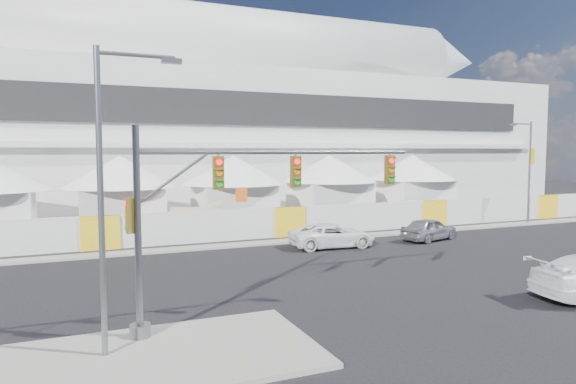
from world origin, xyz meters
name	(u,v)px	position (x,y,z in m)	size (l,w,h in m)	color
ground	(294,306)	(0.00, 0.00, 0.00)	(160.00, 160.00, 0.00)	black
median_island	(137,361)	(-6.00, -3.00, 0.07)	(10.00, 5.00, 0.15)	gray
far_curb	(472,227)	(20.00, 12.50, 0.06)	(80.00, 1.20, 0.12)	gray
stadium	(219,119)	(8.71, 41.50, 9.45)	(80.00, 24.80, 21.98)	silver
tent_row	(179,184)	(0.50, 24.00, 3.15)	(53.40, 8.40, 5.40)	white
hoarding_fence	(289,222)	(6.00, 14.50, 1.00)	(70.00, 0.25, 2.00)	silver
scaffold_tower	(498,149)	(46.00, 36.00, 6.00)	(4.40, 4.40, 12.00)	#595B60
sedan_silver	(429,229)	(13.69, 9.52, 0.73)	(4.31, 1.74, 1.47)	#ACABB0
pickup_curb	(332,235)	(6.81, 9.85, 0.72)	(5.16, 2.38, 1.43)	white
lot_car_a	(417,208)	(20.32, 19.51, 0.75)	(4.52, 1.58, 1.49)	silver
lot_car_b	(523,206)	(29.84, 16.84, 0.83)	(4.86, 1.95, 1.65)	black
traffic_mast	(212,214)	(-3.45, -1.43, 3.79)	(9.79, 0.62, 6.36)	gray
streetlight_median	(109,181)	(-6.55, -2.45, 4.96)	(2.32, 0.23, 8.38)	slate
streetlight_curb	(528,165)	(25.45, 12.50, 4.66)	(2.38, 0.53, 8.02)	gray
boom_lift	(189,222)	(-0.08, 17.94, 0.85)	(6.41, 2.30, 3.15)	#F85817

